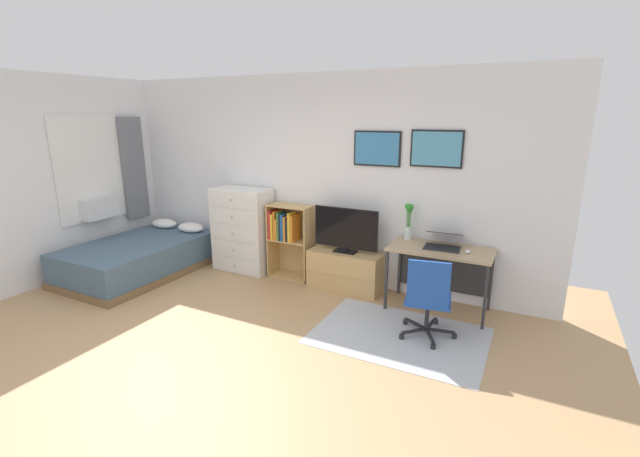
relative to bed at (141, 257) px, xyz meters
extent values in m
plane|color=tan|center=(2.23, -1.37, -0.24)|extent=(7.20, 7.20, 0.00)
cube|color=white|center=(2.23, 1.06, 1.11)|extent=(6.12, 0.06, 2.70)
cube|color=black|center=(3.10, 1.02, 1.55)|extent=(0.59, 0.02, 0.42)
cube|color=teal|center=(3.10, 1.00, 1.55)|extent=(0.55, 0.01, 0.38)
cube|color=black|center=(3.81, 1.02, 1.57)|extent=(0.59, 0.02, 0.42)
cube|color=#4C93B7|center=(3.81, 1.00, 1.57)|extent=(0.55, 0.01, 0.38)
cube|color=white|center=(-0.75, -0.07, 1.21)|extent=(0.02, 1.03, 1.48)
cube|color=silver|center=(-0.76, -0.07, 1.21)|extent=(0.01, 0.95, 1.40)
cube|color=slate|center=(-0.70, 0.63, 1.14)|extent=(0.05, 0.40, 1.54)
cube|color=silver|center=(-0.66, -0.07, 0.66)|extent=(0.20, 0.52, 0.30)
cube|color=#B2B7BC|center=(3.80, -0.07, -0.24)|extent=(1.70, 1.20, 0.01)
cube|color=brown|center=(0.00, -0.02, -0.19)|extent=(1.25, 2.01, 0.10)
cube|color=#476075|center=(0.00, -0.02, 0.04)|extent=(1.21, 1.97, 0.37)
ellipsoid|color=white|center=(-0.28, 0.73, 0.29)|extent=(0.44, 0.28, 0.14)
ellipsoid|color=white|center=(0.28, 0.73, 0.29)|extent=(0.44, 0.28, 0.14)
cube|color=white|center=(1.20, 0.79, 0.35)|extent=(0.83, 0.42, 1.19)
cube|color=silver|center=(1.20, 0.58, -0.12)|extent=(0.79, 0.01, 0.22)
sphere|color=#A59E8C|center=(1.20, 0.56, -0.12)|extent=(0.03, 0.03, 0.03)
cube|color=silver|center=(1.20, 0.58, 0.12)|extent=(0.79, 0.01, 0.22)
sphere|color=#A59E8C|center=(1.20, 0.56, 0.12)|extent=(0.03, 0.03, 0.03)
cube|color=silver|center=(1.20, 0.58, 0.35)|extent=(0.79, 0.01, 0.22)
sphere|color=#A59E8C|center=(1.20, 0.56, 0.35)|extent=(0.03, 0.03, 0.03)
cube|color=silver|center=(1.20, 0.58, 0.59)|extent=(0.79, 0.01, 0.22)
sphere|color=#A59E8C|center=(1.20, 0.56, 0.59)|extent=(0.03, 0.03, 0.03)
cube|color=silver|center=(1.20, 0.58, 0.82)|extent=(0.79, 0.01, 0.22)
sphere|color=#A59E8C|center=(1.20, 0.56, 0.82)|extent=(0.03, 0.03, 0.03)
cube|color=tan|center=(1.67, 0.85, 0.26)|extent=(0.02, 0.30, 1.01)
cube|color=tan|center=(2.26, 0.85, 0.26)|extent=(0.02, 0.30, 1.01)
cube|color=tan|center=(1.96, 0.85, -0.23)|extent=(0.60, 0.30, 0.02)
cube|color=tan|center=(1.96, 0.85, 0.28)|extent=(0.57, 0.30, 0.02)
cube|color=tan|center=(1.96, 0.85, 0.76)|extent=(0.57, 0.30, 0.02)
cube|color=tan|center=(1.96, 1.00, 0.26)|extent=(0.60, 0.01, 1.01)
cube|color=red|center=(1.71, 0.81, 0.49)|extent=(0.03, 0.20, 0.39)
cube|color=gold|center=(1.74, 0.82, 0.47)|extent=(0.03, 0.21, 0.35)
cube|color=orange|center=(1.78, 0.83, 0.49)|extent=(0.02, 0.23, 0.39)
cube|color=orange|center=(1.81, 0.81, 0.44)|extent=(0.03, 0.20, 0.29)
cube|color=#2D8C4C|center=(1.85, 0.81, 0.49)|extent=(0.02, 0.20, 0.38)
cube|color=black|center=(1.87, 0.83, 0.47)|extent=(0.02, 0.23, 0.35)
cube|color=#1E519E|center=(1.90, 0.83, 0.47)|extent=(0.04, 0.23, 0.36)
cube|color=orange|center=(1.94, 0.80, 0.46)|extent=(0.03, 0.17, 0.33)
cube|color=black|center=(1.98, 0.80, 0.45)|extent=(0.03, 0.18, 0.31)
cube|color=gold|center=(2.01, 0.80, 0.49)|extent=(0.03, 0.17, 0.39)
cube|color=orange|center=(2.05, 0.82, 0.47)|extent=(0.04, 0.21, 0.36)
cube|color=tan|center=(2.81, 0.80, 0.01)|extent=(0.94, 0.40, 0.50)
cube|color=tan|center=(2.81, 0.60, 0.01)|extent=(0.94, 0.01, 0.02)
cube|color=black|center=(2.81, 0.78, 0.27)|extent=(0.28, 0.16, 0.02)
cube|color=black|center=(2.81, 0.78, 0.31)|extent=(0.06, 0.04, 0.05)
cube|color=black|center=(2.81, 0.78, 0.57)|extent=(0.85, 0.02, 0.51)
cube|color=black|center=(2.81, 0.77, 0.57)|extent=(0.82, 0.01, 0.48)
cube|color=tan|center=(4.00, 0.72, 0.48)|extent=(1.13, 0.58, 0.03)
cube|color=#2D2D30|center=(3.47, 0.46, 0.11)|extent=(0.03, 0.03, 0.71)
cube|color=#2D2D30|center=(4.53, 0.46, 0.11)|extent=(0.03, 0.03, 0.71)
cube|color=#2D2D30|center=(3.47, 0.97, 0.11)|extent=(0.03, 0.03, 0.71)
cube|color=#2D2D30|center=(4.53, 0.97, 0.11)|extent=(0.03, 0.03, 0.71)
cube|color=#2D2D30|center=(4.00, 0.99, 0.15)|extent=(1.07, 0.02, 0.50)
cylinder|color=#232326|center=(4.31, 0.12, -0.22)|extent=(0.05, 0.05, 0.05)
cube|color=#232326|center=(4.17, 0.10, -0.18)|extent=(0.28, 0.08, 0.02)
cylinder|color=#232326|center=(4.07, 0.35, -0.22)|extent=(0.05, 0.05, 0.05)
cube|color=#232326|center=(4.05, 0.21, -0.18)|extent=(0.07, 0.28, 0.02)
cylinder|color=#232326|center=(3.78, 0.20, -0.22)|extent=(0.05, 0.05, 0.05)
cube|color=#232326|center=(3.91, 0.13, -0.18)|extent=(0.26, 0.15, 0.02)
cylinder|color=#232326|center=(3.84, -0.13, -0.22)|extent=(0.05, 0.05, 0.05)
cube|color=#232326|center=(3.94, -0.03, -0.18)|extent=(0.22, 0.22, 0.02)
cylinder|color=#232326|center=(4.17, -0.18, -0.22)|extent=(0.05, 0.05, 0.05)
cube|color=#232326|center=(4.10, -0.05, -0.18)|extent=(0.16, 0.26, 0.02)
cylinder|color=#232326|center=(4.03, 0.07, -0.01)|extent=(0.04, 0.04, 0.30)
cube|color=#1E479E|center=(4.03, 0.07, 0.15)|extent=(0.51, 0.51, 0.03)
cube|color=#1E479E|center=(4.07, -0.12, 0.39)|extent=(0.40, 0.10, 0.45)
cube|color=#333338|center=(4.01, 0.72, 0.50)|extent=(0.41, 0.29, 0.01)
cube|color=black|center=(4.01, 0.72, 0.51)|extent=(0.38, 0.26, 0.00)
cube|color=#333338|center=(4.00, 0.89, 0.63)|extent=(0.41, 0.27, 0.08)
cube|color=black|center=(4.00, 0.88, 0.63)|extent=(0.38, 0.25, 0.06)
ellipsoid|color=silver|center=(4.29, 0.69, 0.51)|extent=(0.06, 0.10, 0.03)
cylinder|color=silver|center=(3.57, 0.90, 0.58)|extent=(0.09, 0.09, 0.16)
cylinder|color=#3D8438|center=(3.59, 0.91, 0.72)|extent=(0.01, 0.01, 0.35)
sphere|color=#308B2C|center=(3.59, 0.91, 0.90)|extent=(0.07, 0.07, 0.07)
cylinder|color=#3D8438|center=(3.57, 0.92, 0.70)|extent=(0.01, 0.01, 0.31)
sphere|color=#308B2C|center=(3.57, 0.92, 0.85)|extent=(0.07, 0.07, 0.07)
cylinder|color=#3D8438|center=(3.55, 0.91, 0.72)|extent=(0.01, 0.01, 0.35)
sphere|color=#308B2C|center=(3.55, 0.91, 0.90)|extent=(0.07, 0.07, 0.07)
cylinder|color=#3D8438|center=(3.57, 0.89, 0.72)|extent=(0.01, 0.01, 0.35)
sphere|color=#308B2C|center=(3.57, 0.89, 0.90)|extent=(0.07, 0.07, 0.07)
camera|label=1|loc=(4.88, -3.96, 1.94)|focal=24.11mm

